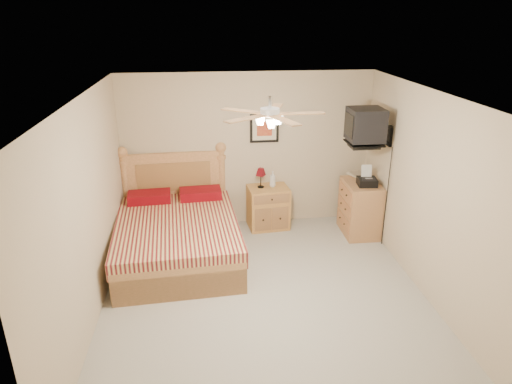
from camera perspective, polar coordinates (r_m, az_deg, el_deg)
floor at (r=5.88m, az=1.19°, el=-12.97°), size 4.50×4.50×0.00m
ceiling at (r=4.92m, az=1.42°, el=11.79°), size 4.00×4.50×0.04m
wall_back at (r=7.38m, az=-1.08°, el=5.17°), size 4.00×0.04×2.50m
wall_front at (r=3.36m, az=6.74°, el=-16.97°), size 4.00×0.04×2.50m
wall_left at (r=5.40m, az=-20.27°, el=-2.57°), size 0.04×4.50×2.50m
wall_right at (r=5.87m, az=21.01°, el=-0.72°), size 0.04×4.50×2.50m
bed at (r=6.49m, az=-9.97°, el=-2.66°), size 1.80×2.28×1.41m
nightstand at (r=7.49m, az=1.52°, el=-1.91°), size 0.69×0.54×0.70m
table_lamp at (r=7.31m, az=0.60°, el=1.79°), size 0.21×0.21×0.32m
lotion_bottle at (r=7.36m, az=2.09°, el=1.65°), size 0.13×0.13×0.26m
framed_picture at (r=7.29m, az=1.05°, el=7.99°), size 0.46×0.04×0.46m
dresser at (r=7.44m, az=12.85°, el=-1.97°), size 0.51×0.74×0.86m
fax_machine at (r=7.13m, az=13.77°, el=1.94°), size 0.31×0.33×0.30m
magazine_lower at (r=7.50m, az=11.89°, el=1.97°), size 0.31×0.35×0.03m
magazine_upper at (r=7.53m, az=11.88°, el=2.23°), size 0.21×0.27×0.02m
wall_tv at (r=6.77m, az=14.72°, el=7.87°), size 0.56×0.46×0.58m
ceiling_fan at (r=4.75m, az=1.74°, el=9.71°), size 1.14×1.14×0.28m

